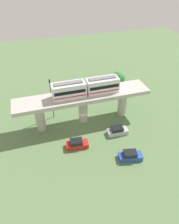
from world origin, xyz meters
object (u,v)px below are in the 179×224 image
train (86,88)px  tree_near_viaduct (118,78)px  parked_car_blue (130,156)px  signal_post (51,97)px  parked_car_silver (117,131)px  parked_car_red (77,144)px

train → tree_near_viaduct: (10.23, -11.80, -4.80)m
train → parked_car_blue: 15.62m
train → signal_post: size_ratio=1.43×
parked_car_blue → tree_near_viaduct: bearing=-5.6°
train → signal_post: (3.40, 6.67, -3.14)m
parked_car_blue → parked_car_silver: size_ratio=1.05×
tree_near_viaduct → signal_post: signal_post is taller
parked_car_silver → parked_car_red: 8.90m
train → parked_car_silver: size_ratio=3.18×
parked_car_red → parked_car_blue: bearing=-117.3°
train → tree_near_viaduct: 16.34m
tree_near_viaduct → parked_car_silver: bearing=157.0°
parked_car_blue → tree_near_viaduct: size_ratio=0.83×
parked_car_red → tree_near_viaduct: (17.45, -15.74, 2.85)m
parked_car_blue → signal_post: size_ratio=0.47×
train → signal_post: 8.12m
parked_car_blue → parked_car_silver: (6.83, -0.39, 0.00)m
train → signal_post: bearing=63.0°
train → tree_near_viaduct: train is taller
parked_car_blue → signal_post: 20.23m
train → parked_car_red: 11.23m
parked_car_red → signal_post: 11.85m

